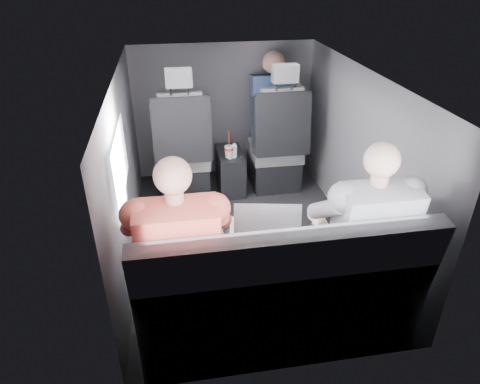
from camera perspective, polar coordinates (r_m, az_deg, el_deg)
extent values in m
plane|color=black|center=(3.59, 0.80, -6.18)|extent=(2.60, 2.60, 0.00)
plane|color=#B2B2AD|center=(3.02, 0.99, 15.28)|extent=(2.60, 2.60, 0.00)
cube|color=#56565B|center=(3.22, -15.09, 2.35)|extent=(0.02, 2.60, 1.35)
cube|color=#56565B|center=(3.51, 15.56, 4.53)|extent=(0.02, 2.60, 1.35)
cube|color=#56565B|center=(4.44, -2.18, 10.72)|extent=(1.80, 0.02, 1.35)
cube|color=#56565B|center=(2.17, 7.16, -11.06)|extent=(1.80, 0.02, 1.35)
cube|color=white|center=(2.85, -15.65, 3.76)|extent=(0.02, 0.75, 0.42)
cube|color=black|center=(3.90, 5.72, 9.90)|extent=(0.35, 0.11, 0.59)
cube|color=black|center=(4.26, -7.38, 2.00)|extent=(0.46, 0.48, 0.30)
cube|color=#5B5B5F|center=(4.14, -7.56, 4.72)|extent=(0.48, 0.46, 0.14)
cube|color=#5B5B5F|center=(3.82, -7.77, 8.57)|extent=(0.38, 0.18, 0.61)
cube|color=black|center=(3.83, -11.05, 7.88)|extent=(0.08, 0.21, 0.53)
cube|color=black|center=(3.84, -4.42, 8.39)|extent=(0.08, 0.21, 0.53)
cube|color=black|center=(3.76, -7.71, 8.09)|extent=(0.50, 0.11, 0.58)
cube|color=#5B5B5F|center=(3.65, -8.20, 14.83)|extent=(0.22, 0.10, 0.15)
cube|color=black|center=(4.37, 4.48, 2.90)|extent=(0.46, 0.48, 0.30)
cube|color=#5B5B5F|center=(4.26, 4.67, 5.57)|extent=(0.48, 0.46, 0.14)
cube|color=#5B5B5F|center=(3.94, 5.57, 9.36)|extent=(0.38, 0.18, 0.61)
cube|color=black|center=(3.90, 2.39, 8.80)|extent=(0.08, 0.21, 0.53)
cube|color=black|center=(4.01, 8.63, 9.07)|extent=(0.08, 0.21, 0.53)
cube|color=black|center=(3.88, 5.81, 8.90)|extent=(0.50, 0.11, 0.58)
cube|color=#5B5B5F|center=(3.78, 6.06, 15.45)|extent=(0.22, 0.10, 0.15)
cube|color=black|center=(4.23, -1.30, 2.84)|extent=(0.24, 0.48, 0.40)
cylinder|color=black|center=(4.03, -1.79, 4.66)|extent=(0.09, 0.09, 0.01)
cylinder|color=black|center=(4.05, -0.24, 4.77)|extent=(0.09, 0.09, 0.01)
cube|color=#5B5B5F|center=(2.67, 4.87, -14.67)|extent=(1.60, 0.50, 0.45)
cube|color=#5B5B5F|center=(2.21, 6.81, -10.15)|extent=(1.60, 0.17, 0.47)
cylinder|color=red|center=(3.99, -1.47, 5.80)|extent=(0.09, 0.09, 0.02)
cylinder|color=white|center=(3.98, -1.47, 6.07)|extent=(0.09, 0.09, 0.01)
cylinder|color=red|center=(3.95, -1.49, 7.09)|extent=(0.01, 0.01, 0.14)
cylinder|color=#9EC2D6|center=(4.01, -0.74, 5.45)|extent=(0.05, 0.05, 0.13)
cylinder|color=#9EC2D6|center=(3.98, -0.75, 6.39)|extent=(0.03, 0.03, 0.02)
cube|color=white|center=(2.58, -7.53, -6.26)|extent=(0.36, 0.31, 0.02)
cube|color=silver|center=(2.56, -7.53, -6.25)|extent=(0.27, 0.20, 0.00)
cube|color=white|center=(2.62, -7.62, -5.24)|extent=(0.10, 0.08, 0.00)
cube|color=white|center=(2.40, -7.53, -5.93)|extent=(0.31, 0.16, 0.21)
cube|color=white|center=(2.40, -7.53, -5.87)|extent=(0.27, 0.13, 0.18)
cube|color=#BABABF|center=(2.64, 2.79, -5.02)|extent=(0.42, 0.33, 0.02)
cube|color=silver|center=(2.62, 2.87, -5.00)|extent=(0.33, 0.20, 0.00)
cube|color=#BABABF|center=(2.70, 2.45, -3.90)|extent=(0.12, 0.08, 0.00)
cube|color=#BABABF|center=(2.43, 3.68, -4.55)|extent=(0.39, 0.15, 0.25)
cube|color=white|center=(2.44, 3.65, -4.50)|extent=(0.34, 0.12, 0.22)
cube|color=black|center=(2.79, 14.77, -4.02)|extent=(0.43, 0.38, 0.02)
cube|color=black|center=(2.77, 14.92, -4.00)|extent=(0.32, 0.25, 0.00)
cube|color=black|center=(2.84, 14.23, -3.04)|extent=(0.12, 0.10, 0.00)
cube|color=black|center=(2.61, 16.42, -3.51)|extent=(0.35, 0.22, 0.24)
cube|color=white|center=(2.61, 16.35, -3.46)|extent=(0.31, 0.18, 0.20)
cube|color=#323337|center=(2.52, -10.54, -9.55)|extent=(0.15, 0.45, 0.13)
cube|color=#323337|center=(2.52, -5.38, -9.14)|extent=(0.15, 0.45, 0.13)
cube|color=#323337|center=(2.88, -10.04, -11.21)|extent=(0.13, 0.13, 0.45)
cube|color=#323337|center=(2.88, -5.52, -10.85)|extent=(0.13, 0.13, 0.45)
cube|color=#BC3E40|center=(2.20, -8.17, -7.45)|extent=(0.41, 0.28, 0.55)
sphere|color=tan|center=(2.02, -8.98, 2.16)|extent=(0.18, 0.18, 0.18)
cylinder|color=tan|center=(2.50, -12.98, -5.72)|extent=(0.11, 0.28, 0.12)
cylinder|color=tan|center=(2.49, -3.60, -4.97)|extent=(0.11, 0.28, 0.12)
cube|color=navy|center=(2.68, 12.52, -7.16)|extent=(0.15, 0.45, 0.13)
cube|color=navy|center=(2.76, 16.89, -6.56)|extent=(0.15, 0.45, 0.13)
cube|color=navy|center=(3.02, 10.36, -9.07)|extent=(0.13, 0.13, 0.45)
cube|color=navy|center=(3.10, 14.33, -8.51)|extent=(0.13, 0.13, 0.45)
cube|color=gray|center=(2.43, 17.27, -4.75)|extent=(0.41, 0.28, 0.55)
sphere|color=#D8B093|center=(2.27, 18.40, 4.07)|extent=(0.18, 0.18, 0.18)
cylinder|color=#D8B093|center=(2.62, 10.39, -3.60)|extent=(0.12, 0.28, 0.12)
cylinder|color=#D8B093|center=(2.78, 18.39, -2.72)|extent=(0.12, 0.28, 0.12)
cube|color=navy|center=(4.28, 4.36, 11.44)|extent=(0.42, 0.27, 0.61)
sphere|color=tan|center=(4.19, 4.51, 16.88)|extent=(0.21, 0.21, 0.21)
cube|color=navy|center=(4.43, 4.04, 8.10)|extent=(0.36, 0.42, 0.13)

